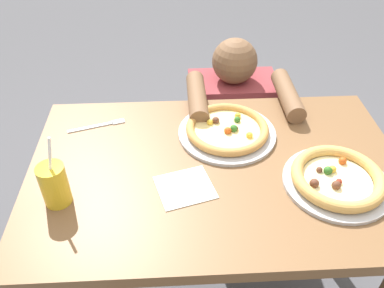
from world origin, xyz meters
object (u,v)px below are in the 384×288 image
object	(u,v)px
drink_cup_colored	(54,184)
diner_seated	(229,137)
fork	(100,125)
pizza_near	(337,179)
pizza_far	(227,130)

from	to	relation	value
drink_cup_colored	diner_seated	bearing A→B (deg)	48.95
drink_cup_colored	fork	xyz separation A→B (m)	(0.07, 0.35, -0.06)
drink_cup_colored	fork	distance (m)	0.37
pizza_near	diner_seated	world-z (taller)	diner_seated
pizza_near	pizza_far	size ratio (longest dim) A/B	0.94
drink_cup_colored	diner_seated	size ratio (longest dim) A/B	0.25
pizza_far	drink_cup_colored	xyz separation A→B (m)	(-0.52, -0.28, 0.05)
pizza_near	diner_seated	distance (m)	0.79
drink_cup_colored	diner_seated	world-z (taller)	drink_cup_colored
pizza_far	drink_cup_colored	bearing A→B (deg)	-151.57
pizza_far	diner_seated	xyz separation A→B (m)	(0.08, 0.41, -0.36)
pizza_near	drink_cup_colored	world-z (taller)	drink_cup_colored
pizza_near	pizza_far	xyz separation A→B (m)	(-0.30, 0.26, -0.00)
pizza_near	fork	world-z (taller)	pizza_near
pizza_far	fork	xyz separation A→B (m)	(-0.45, 0.07, -0.02)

